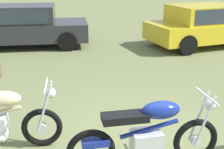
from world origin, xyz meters
name	(u,v)px	position (x,y,z in m)	size (l,w,h in m)	color
motorcycle_blue	(147,136)	(-0.09, -0.36, 0.49)	(2.10, 0.72, 1.02)	black
car_charcoal	(23,24)	(-3.21, 6.97, 0.80)	(4.41, 2.18, 1.43)	#2D2D33
car_yellow	(205,23)	(3.14, 6.68, 0.80)	(4.46, 2.99, 1.43)	gold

